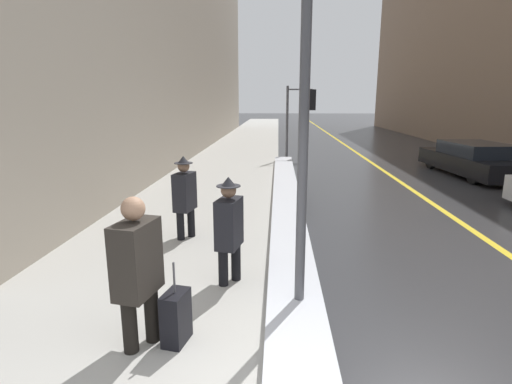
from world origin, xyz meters
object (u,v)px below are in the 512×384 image
object	(u,v)px
pedestrian_in_fedora	(229,226)
lamp_post	(306,53)
pedestrian_trailing	(137,267)
traffic_light_near	(303,107)
pedestrian_with_shoulder_bag	(185,194)
parked_car_black	(474,160)
rolling_suitcase	(176,318)

from	to	relation	value
pedestrian_in_fedora	lamp_post	bearing A→B (deg)	62.92
lamp_post	pedestrian_trailing	world-z (taller)	lamp_post
lamp_post	pedestrian_trailing	bearing A→B (deg)	-154.95
lamp_post	traffic_light_near	world-z (taller)	lamp_post
lamp_post	pedestrian_with_shoulder_bag	xyz separation A→B (m)	(-2.04, 2.67, -2.24)
lamp_post	parked_car_black	xyz separation A→B (m)	(6.63, 9.79, -2.55)
traffic_light_near	pedestrian_trailing	world-z (taller)	traffic_light_near
parked_car_black	traffic_light_near	bearing A→B (deg)	52.16
pedestrian_in_fedora	rolling_suitcase	world-z (taller)	pedestrian_in_fedora
pedestrian_trailing	rolling_suitcase	distance (m)	0.73
pedestrian_trailing	parked_car_black	bearing A→B (deg)	153.56
lamp_post	traffic_light_near	size ratio (longest dim) A/B	1.62
parked_car_black	rolling_suitcase	xyz separation A→B (m)	(-8.01, -10.51, -0.27)
parked_car_black	pedestrian_in_fedora	bearing A→B (deg)	134.95
pedestrian_with_shoulder_bag	pedestrian_in_fedora	bearing A→B (deg)	41.32
rolling_suitcase	parked_car_black	bearing A→B (deg)	154.54
rolling_suitcase	pedestrian_trailing	bearing A→B (deg)	-64.30
traffic_light_near	parked_car_black	world-z (taller)	traffic_light_near
lamp_post	pedestrian_trailing	distance (m)	2.90
pedestrian_with_shoulder_bag	rolling_suitcase	world-z (taller)	pedestrian_with_shoulder_bag
pedestrian_trailing	rolling_suitcase	size ratio (longest dim) A/B	1.77
pedestrian_trailing	pedestrian_in_fedora	distance (m)	1.77
traffic_light_near	pedestrian_trailing	size ratio (longest dim) A/B	1.92
traffic_light_near	pedestrian_with_shoulder_bag	distance (m)	11.34
pedestrian_in_fedora	parked_car_black	distance (m)	11.79
pedestrian_in_fedora	pedestrian_with_shoulder_bag	world-z (taller)	pedestrian_with_shoulder_bag
traffic_light_near	pedestrian_in_fedora	size ratio (longest dim) A/B	2.03
pedestrian_with_shoulder_bag	rolling_suitcase	bearing A→B (deg)	22.88
rolling_suitcase	traffic_light_near	bearing A→B (deg)	-176.88
pedestrian_in_fedora	rolling_suitcase	bearing A→B (deg)	-3.33
pedestrian_trailing	pedestrian_in_fedora	bearing A→B (deg)	166.15
pedestrian_trailing	pedestrian_with_shoulder_bag	size ratio (longest dim) A/B	1.04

